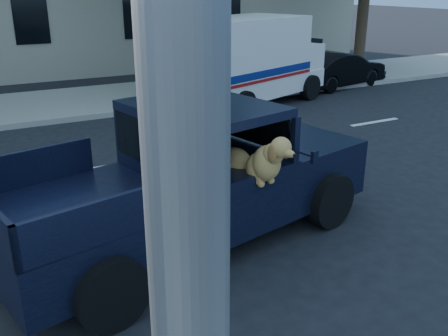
{
  "coord_description": "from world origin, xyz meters",
  "views": [
    {
      "loc": [
        -1.62,
        -6.09,
        3.51
      ],
      "look_at": [
        1.34,
        -0.53,
        1.16
      ],
      "focal_mm": 40.0,
      "sensor_mm": 36.0,
      "label": 1
    }
  ],
  "objects": [
    {
      "name": "ground",
      "position": [
        0.0,
        0.0,
        0.0
      ],
      "size": [
        120.0,
        120.0,
        0.0
      ],
      "primitive_type": "plane",
      "color": "black",
      "rests_on": "ground"
    },
    {
      "name": "parked_sedan",
      "position": [
        10.33,
        7.62,
        0.61
      ],
      "size": [
        1.95,
        3.9,
        1.23
      ],
      "primitive_type": "imported",
      "rotation": [
        0.0,
        0.0,
        1.75
      ],
      "color": "black",
      "rests_on": "ground"
    },
    {
      "name": "lane_stripes",
      "position": [
        2.0,
        3.4,
        0.01
      ],
      "size": [
        21.6,
        0.14,
        0.01
      ],
      "primitive_type": null,
      "color": "silver",
      "rests_on": "ground"
    },
    {
      "name": "pickup_truck",
      "position": [
        0.91,
        -0.17,
        0.66
      ],
      "size": [
        5.79,
        3.34,
        1.95
      ],
      "rotation": [
        0.0,
        0.0,
        0.22
      ],
      "color": "black",
      "rests_on": "ground"
    },
    {
      "name": "mail_truck",
      "position": [
        6.18,
        6.86,
        1.13
      ],
      "size": [
        5.14,
        3.65,
        2.57
      ],
      "rotation": [
        0.0,
        0.0,
        0.34
      ],
      "color": "silver",
      "rests_on": "ground"
    },
    {
      "name": "far_sidewalk",
      "position": [
        0.0,
        9.2,
        0.07
      ],
      "size": [
        60.0,
        4.0,
        0.15
      ],
      "primitive_type": "cube",
      "color": "gray",
      "rests_on": "ground"
    }
  ]
}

